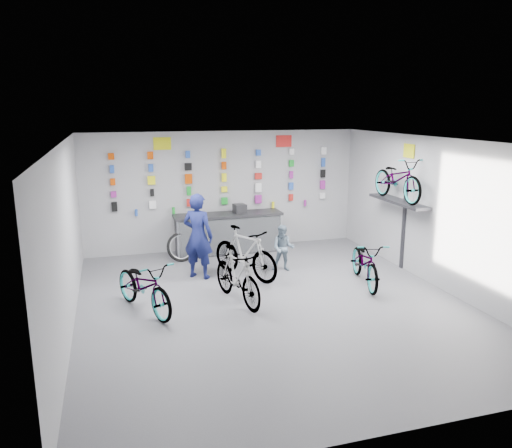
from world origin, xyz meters
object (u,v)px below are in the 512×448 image
object	(u,v)px
counter	(228,234)
bike_service	(245,253)
bike_right	(365,262)
customer	(283,248)
bike_center	(237,276)
clerk	(198,236)
bike_left	(144,286)

from	to	relation	value
counter	bike_service	bearing A→B (deg)	-93.00
bike_right	customer	distance (m)	1.86
counter	customer	distance (m)	1.94
bike_center	counter	bearing A→B (deg)	65.98
bike_right	clerk	xyz separation A→B (m)	(-3.21, 1.38, 0.44)
clerk	bike_service	bearing A→B (deg)	-160.35
counter	bike_center	distance (m)	3.35
bike_center	bike_service	distance (m)	1.42
bike_left	bike_right	world-z (taller)	bike_left
bike_right	clerk	size ratio (longest dim) A/B	0.99
bike_service	bike_right	bearing A→B (deg)	-55.83
bike_left	bike_right	distance (m)	4.47
bike_center	bike_right	bearing A→B (deg)	-8.78
bike_service	clerk	bearing A→B (deg)	133.28
counter	bike_service	world-z (taller)	bike_service
bike_service	customer	size ratio (longest dim) A/B	1.76
counter	clerk	world-z (taller)	clerk
bike_left	customer	world-z (taller)	customer
bike_left	bike_service	bearing A→B (deg)	5.42
bike_left	bike_center	distance (m)	1.69
counter	bike_left	distance (m)	3.97
bike_center	bike_right	xyz separation A→B (m)	(2.77, 0.23, -0.05)
bike_center	clerk	world-z (taller)	clerk
bike_service	customer	bearing A→B (deg)	-17.27
bike_right	clerk	distance (m)	3.53
bike_left	customer	bearing A→B (deg)	0.73
bike_center	bike_service	xyz separation A→B (m)	(0.51, 1.32, 0.03)
clerk	counter	bearing A→B (deg)	-85.69
bike_center	customer	xyz separation A→B (m)	(1.45, 1.53, 0.00)
customer	bike_service	bearing A→B (deg)	-141.98
customer	bike_left	bearing A→B (deg)	-129.51
bike_service	clerk	xyz separation A→B (m)	(-0.95, 0.29, 0.36)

